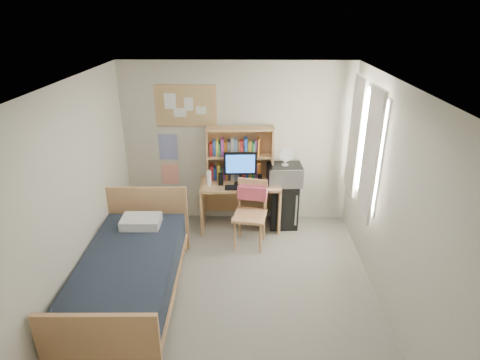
{
  "coord_description": "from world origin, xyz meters",
  "views": [
    {
      "loc": [
        0.19,
        -3.97,
        3.32
      ],
      "look_at": [
        0.07,
        1.2,
        1.07
      ],
      "focal_mm": 30.0,
      "sensor_mm": 36.0,
      "label": 1
    }
  ],
  "objects_px": {
    "desk_chair": "(250,215)",
    "microwave": "(284,174)",
    "desk_fan": "(285,157)",
    "bulletin_board": "(186,106)",
    "monitor": "(240,168)",
    "speaker_right": "(260,179)",
    "desk": "(240,205)",
    "speaker_left": "(221,179)",
    "mini_fridge": "(283,204)",
    "bed": "(130,279)"
  },
  "relations": [
    {
      "from": "mini_fridge",
      "to": "microwave",
      "type": "relative_size",
      "value": 1.43
    },
    {
      "from": "bulletin_board",
      "to": "microwave",
      "type": "bearing_deg",
      "value": -9.77
    },
    {
      "from": "bulletin_board",
      "to": "speaker_right",
      "type": "xyz_separation_m",
      "value": [
        1.14,
        -0.36,
        -1.06
      ]
    },
    {
      "from": "desk_chair",
      "to": "speaker_left",
      "type": "xyz_separation_m",
      "value": [
        -0.45,
        0.48,
        0.36
      ]
    },
    {
      "from": "desk_fan",
      "to": "speaker_right",
      "type": "bearing_deg",
      "value": -169.92
    },
    {
      "from": "monitor",
      "to": "microwave",
      "type": "relative_size",
      "value": 1.01
    },
    {
      "from": "bulletin_board",
      "to": "microwave",
      "type": "distance_m",
      "value": 1.86
    },
    {
      "from": "speaker_right",
      "to": "desk_fan",
      "type": "distance_m",
      "value": 0.52
    },
    {
      "from": "speaker_right",
      "to": "desk_fan",
      "type": "relative_size",
      "value": 0.59
    },
    {
      "from": "desk",
      "to": "desk_chair",
      "type": "relative_size",
      "value": 1.23
    },
    {
      "from": "desk_chair",
      "to": "desk_fan",
      "type": "distance_m",
      "value": 1.07
    },
    {
      "from": "mini_fridge",
      "to": "monitor",
      "type": "height_order",
      "value": "monitor"
    },
    {
      "from": "speaker_right",
      "to": "microwave",
      "type": "bearing_deg",
      "value": 11.0
    },
    {
      "from": "desk",
      "to": "mini_fridge",
      "type": "bearing_deg",
      "value": 3.02
    },
    {
      "from": "speaker_left",
      "to": "speaker_right",
      "type": "distance_m",
      "value": 0.6
    },
    {
      "from": "desk_chair",
      "to": "microwave",
      "type": "distance_m",
      "value": 0.91
    },
    {
      "from": "mini_fridge",
      "to": "monitor",
      "type": "relative_size",
      "value": 1.41
    },
    {
      "from": "speaker_left",
      "to": "desk_fan",
      "type": "xyz_separation_m",
      "value": [
        0.99,
        0.13,
        0.33
      ]
    },
    {
      "from": "speaker_left",
      "to": "speaker_right",
      "type": "bearing_deg",
      "value": 0.0
    },
    {
      "from": "bulletin_board",
      "to": "desk_fan",
      "type": "xyz_separation_m",
      "value": [
        1.53,
        -0.26,
        -0.73
      ]
    },
    {
      "from": "bed",
      "to": "desk_fan",
      "type": "distance_m",
      "value": 2.87
    },
    {
      "from": "desk_chair",
      "to": "speaker_right",
      "type": "bearing_deg",
      "value": 83.86
    },
    {
      "from": "bulletin_board",
      "to": "bed",
      "type": "distance_m",
      "value": 2.72
    },
    {
      "from": "monitor",
      "to": "speaker_right",
      "type": "xyz_separation_m",
      "value": [
        0.3,
        0.01,
        -0.19
      ]
    },
    {
      "from": "bulletin_board",
      "to": "desk_chair",
      "type": "bearing_deg",
      "value": -41.24
    },
    {
      "from": "microwave",
      "to": "bed",
      "type": "bearing_deg",
      "value": -140.21
    },
    {
      "from": "bed",
      "to": "speaker_right",
      "type": "bearing_deg",
      "value": 46.78
    },
    {
      "from": "desk",
      "to": "microwave",
      "type": "height_order",
      "value": "microwave"
    },
    {
      "from": "desk",
      "to": "monitor",
      "type": "relative_size",
      "value": 2.33
    },
    {
      "from": "desk_chair",
      "to": "desk_fan",
      "type": "height_order",
      "value": "desk_fan"
    },
    {
      "from": "speaker_right",
      "to": "microwave",
      "type": "height_order",
      "value": "microwave"
    },
    {
      "from": "mini_fridge",
      "to": "monitor",
      "type": "xyz_separation_m",
      "value": [
        -0.69,
        -0.13,
        0.67
      ]
    },
    {
      "from": "desk",
      "to": "microwave",
      "type": "bearing_deg",
      "value": 1.38
    },
    {
      "from": "mini_fridge",
      "to": "bed",
      "type": "xyz_separation_m",
      "value": [
        -1.98,
        -1.9,
        -0.07
      ]
    },
    {
      "from": "desk_chair",
      "to": "speaker_left",
      "type": "bearing_deg",
      "value": 142.91
    },
    {
      "from": "bed",
      "to": "microwave",
      "type": "bearing_deg",
      "value": 42.0
    },
    {
      "from": "desk",
      "to": "monitor",
      "type": "distance_m",
      "value": 0.66
    },
    {
      "from": "bed",
      "to": "desk_chair",
      "type": "bearing_deg",
      "value": 39.85
    },
    {
      "from": "desk",
      "to": "speaker_left",
      "type": "xyz_separation_m",
      "value": [
        -0.3,
        -0.07,
        0.48
      ]
    },
    {
      "from": "microwave",
      "to": "desk_fan",
      "type": "xyz_separation_m",
      "value": [
        0.0,
        0.0,
        0.29
      ]
    },
    {
      "from": "speaker_right",
      "to": "desk",
      "type": "bearing_deg",
      "value": 168.69
    },
    {
      "from": "desk_chair",
      "to": "speaker_left",
      "type": "distance_m",
      "value": 0.76
    },
    {
      "from": "bed",
      "to": "speaker_right",
      "type": "distance_m",
      "value": 2.45
    },
    {
      "from": "microwave",
      "to": "desk_fan",
      "type": "bearing_deg",
      "value": 59.67
    },
    {
      "from": "speaker_left",
      "to": "monitor",
      "type": "bearing_deg",
      "value": 0.0
    },
    {
      "from": "desk_chair",
      "to": "monitor",
      "type": "bearing_deg",
      "value": 116.86
    },
    {
      "from": "mini_fridge",
      "to": "speaker_right",
      "type": "relative_size",
      "value": 4.71
    },
    {
      "from": "desk_chair",
      "to": "bed",
      "type": "bearing_deg",
      "value": -128.8
    },
    {
      "from": "bulletin_board",
      "to": "monitor",
      "type": "xyz_separation_m",
      "value": [
        0.84,
        -0.37,
        -0.88
      ]
    },
    {
      "from": "desk",
      "to": "speaker_left",
      "type": "height_order",
      "value": "speaker_left"
    }
  ]
}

